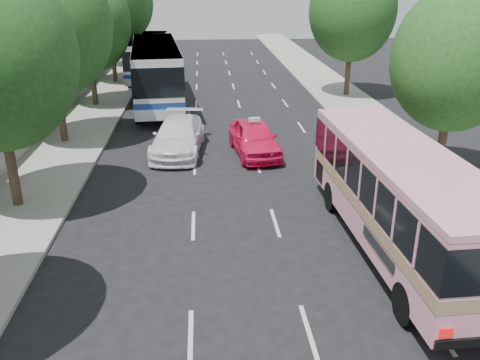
{
  "coord_description": "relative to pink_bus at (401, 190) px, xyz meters",
  "views": [
    {
      "loc": [
        -1.44,
        -11.99,
        8.14
      ],
      "look_at": [
        -0.24,
        4.18,
        1.6
      ],
      "focal_mm": 38.0,
      "sensor_mm": 36.0,
      "label": 1
    }
  ],
  "objects": [
    {
      "name": "taxi_roof_sign",
      "position": [
        -3.5,
        9.68,
        -0.33
      ],
      "size": [
        0.57,
        0.25,
        0.18
      ],
      "primitive_type": "cube",
      "rotation": [
        0.0,
        0.0,
        0.12
      ],
      "color": "silver",
      "rests_on": "pink_taxi"
    },
    {
      "name": "tree_left_d",
      "position": [
        -13.02,
        20.11,
        3.56
      ],
      "size": [
        5.52,
        5.52,
        8.6
      ],
      "color": "#38281E",
      "rests_on": "ground"
    },
    {
      "name": "pink_taxi",
      "position": [
        -3.5,
        9.68,
        -1.25
      ],
      "size": [
        2.53,
        5.06,
        1.66
      ],
      "primitive_type": "imported",
      "rotation": [
        0.0,
        0.0,
        0.12
      ],
      "color": "#F51554",
      "rests_on": "ground"
    },
    {
      "name": "pink_bus",
      "position": [
        0.0,
        0.0,
        0.0
      ],
      "size": [
        3.03,
        10.54,
        3.33
      ],
      "rotation": [
        0.0,
        0.0,
        0.04
      ],
      "color": "pink",
      "rests_on": "ground"
    },
    {
      "name": "sidewalk_right",
      "position": [
        4.0,
        18.17,
        -2.01
      ],
      "size": [
        4.0,
        90.0,
        0.12
      ],
      "primitive_type": "cube",
      "color": "#9E998E",
      "rests_on": "ground"
    },
    {
      "name": "tree_left_f",
      "position": [
        -13.12,
        36.11,
        3.93
      ],
      "size": [
        5.88,
        5.88,
        9.16
      ],
      "color": "#38281E",
      "rests_on": "ground"
    },
    {
      "name": "tree_left_c",
      "position": [
        -13.12,
        12.11,
        4.05
      ],
      "size": [
        6.0,
        6.0,
        9.35
      ],
      "color": "#38281E",
      "rests_on": "ground"
    },
    {
      "name": "low_wall",
      "position": [
        -14.8,
        18.17,
        -1.17
      ],
      "size": [
        0.3,
        90.0,
        1.5
      ],
      "primitive_type": "cube",
      "color": "#9E998E",
      "rests_on": "sidewalk_left"
    },
    {
      "name": "tree_right_near",
      "position": [
        4.28,
        6.11,
        3.13
      ],
      "size": [
        5.1,
        5.1,
        7.95
      ],
      "color": "#38281E",
      "rests_on": "ground"
    },
    {
      "name": "tour_coach_rear",
      "position": [
        -10.38,
        29.76,
        -0.03
      ],
      "size": [
        2.68,
        11.42,
        3.4
      ],
      "rotation": [
        0.0,
        0.0,
        -0.02
      ],
      "color": "silver",
      "rests_on": "ground"
    },
    {
      "name": "tree_right_far",
      "position": [
        4.58,
        22.11,
        4.05
      ],
      "size": [
        6.0,
        6.0,
        9.35
      ],
      "color": "#38281E",
      "rests_on": "ground"
    },
    {
      "name": "ground",
      "position": [
        -4.5,
        -1.83,
        -2.07
      ],
      "size": [
        120.0,
        120.0,
        0.0
      ],
      "primitive_type": "plane",
      "color": "black",
      "rests_on": "ground"
    },
    {
      "name": "white_pickup",
      "position": [
        -7.19,
        10.25,
        -1.26
      ],
      "size": [
        2.85,
        5.82,
        1.63
      ],
      "primitive_type": "imported",
      "rotation": [
        0.0,
        0.0,
        -0.1
      ],
      "color": "white",
      "rests_on": "ground"
    },
    {
      "name": "sidewalk_left",
      "position": [
        -13.0,
        18.17,
        -2.0
      ],
      "size": [
        4.0,
        90.0,
        0.15
      ],
      "primitive_type": "cube",
      "color": "#9E998E",
      "rests_on": "ground"
    },
    {
      "name": "tour_coach_front",
      "position": [
        -9.0,
        20.56,
        0.33
      ],
      "size": [
        4.2,
        13.55,
        3.99
      ],
      "rotation": [
        0.0,
        0.0,
        0.1
      ],
      "color": "white",
      "rests_on": "ground"
    },
    {
      "name": "tree_left_e",
      "position": [
        -12.92,
        28.11,
        4.36
      ],
      "size": [
        6.3,
        6.3,
        9.82
      ],
      "color": "#38281E",
      "rests_on": "ground"
    }
  ]
}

